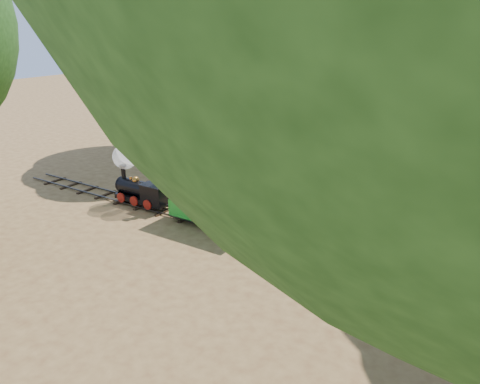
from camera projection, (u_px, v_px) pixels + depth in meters
The scene contains 10 objects.
ground at pixel (265, 239), 14.17m from camera, with size 90.00×90.00×0.00m, color #A47D46.
track at pixel (265, 237), 14.15m from camera, with size 22.00×1.00×0.10m.
locomotive at pixel (139, 161), 16.31m from camera, with size 2.51×1.18×2.88m.
carriage_front at pixel (215, 204), 14.81m from camera, with size 3.19×1.30×1.66m.
carriage_rear at pixel (332, 230), 12.87m from camera, with size 3.19×1.35×1.66m.
oak_nw at pixel (171, 8), 20.98m from camera, with size 7.64×6.72×9.55m.
fence at pixel (357, 159), 20.29m from camera, with size 18.10×0.10×1.00m.
shrub_west at pixel (223, 126), 25.28m from camera, with size 2.58×1.98×1.78m, color #2D6B1E.
shrub_mid_w at pixel (375, 147), 21.05m from camera, with size 2.58×1.99×1.79m, color #2D6B1E.
shrub_east at pixel (474, 164), 18.99m from camera, with size 2.24×1.72×1.55m, color #2D6B1E.
Camera 1 is at (6.30, -11.19, 6.21)m, focal length 35.00 mm.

